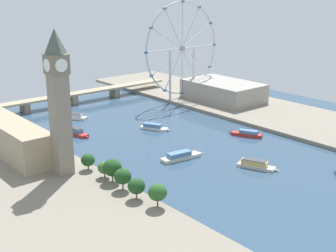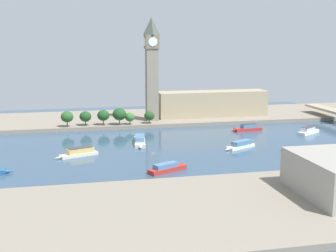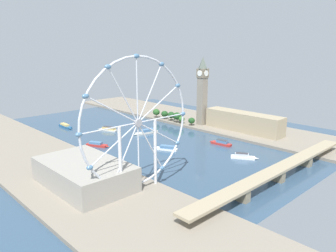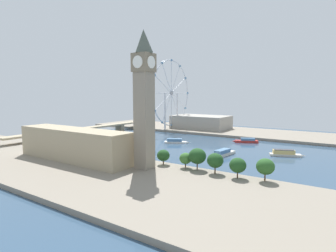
{
  "view_description": "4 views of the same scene",
  "coord_description": "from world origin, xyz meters",
  "px_view_note": "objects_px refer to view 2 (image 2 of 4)",
  "views": [
    {
      "loc": [
        -221.45,
        -231.12,
        116.9
      ],
      "look_at": [
        -11.65,
        17.34,
        16.94
      ],
      "focal_mm": 49.83,
      "sensor_mm": 36.0,
      "label": 1
    },
    {
      "loc": [
        305.18,
        -57.32,
        74.67
      ],
      "look_at": [
        -10.75,
        12.74,
        13.82
      ],
      "focal_mm": 50.04,
      "sensor_mm": 36.0,
      "label": 2
    },
    {
      "loc": [
        236.85,
        299.97,
        106.79
      ],
      "look_at": [
        -9.79,
        42.87,
        19.86
      ],
      "focal_mm": 35.43,
      "sensor_mm": 36.0,
      "label": 3
    },
    {
      "loc": [
        -236.88,
        -94.75,
        51.51
      ],
      "look_at": [
        -14.02,
        54.16,
        20.98
      ],
      "focal_mm": 29.51,
      "sensor_mm": 36.0,
      "label": 4
    }
  ],
  "objects_px": {
    "tour_boat_4": "(309,131)",
    "tour_boat_0": "(248,128)",
    "tour_boat_3": "(140,141)",
    "tour_boat_6": "(241,145)",
    "clock_tower": "(152,68)",
    "tour_boat_2": "(167,168)",
    "tour_boat_5": "(79,152)",
    "parliament_block": "(212,104)"
  },
  "relations": [
    {
      "from": "tour_boat_3",
      "to": "tour_boat_4",
      "type": "relative_size",
      "value": 1.39
    },
    {
      "from": "tour_boat_6",
      "to": "parliament_block",
      "type": "bearing_deg",
      "value": -125.62
    },
    {
      "from": "tour_boat_0",
      "to": "parliament_block",
      "type": "bearing_deg",
      "value": -85.51
    },
    {
      "from": "tour_boat_3",
      "to": "tour_boat_4",
      "type": "xyz_separation_m",
      "value": [
        -6.6,
        136.71,
        -0.03
      ]
    },
    {
      "from": "tour_boat_3",
      "to": "tour_boat_5",
      "type": "xyz_separation_m",
      "value": [
        27.03,
        -43.85,
        0.17
      ]
    },
    {
      "from": "parliament_block",
      "to": "tour_boat_4",
      "type": "relative_size",
      "value": 4.09
    },
    {
      "from": "clock_tower",
      "to": "tour_boat_3",
      "type": "height_order",
      "value": "clock_tower"
    },
    {
      "from": "clock_tower",
      "to": "tour_boat_0",
      "type": "distance_m",
      "value": 98.12
    },
    {
      "from": "clock_tower",
      "to": "tour_boat_4",
      "type": "bearing_deg",
      "value": 58.04
    },
    {
      "from": "tour_boat_6",
      "to": "tour_boat_5",
      "type": "bearing_deg",
      "value": -28.16
    },
    {
      "from": "clock_tower",
      "to": "parliament_block",
      "type": "relative_size",
      "value": 0.88
    },
    {
      "from": "tour_boat_6",
      "to": "tour_boat_3",
      "type": "bearing_deg",
      "value": -50.72
    },
    {
      "from": "clock_tower",
      "to": "parliament_block",
      "type": "bearing_deg",
      "value": 100.18
    },
    {
      "from": "tour_boat_4",
      "to": "clock_tower",
      "type": "bearing_deg",
      "value": 116.22
    },
    {
      "from": "tour_boat_2",
      "to": "tour_boat_6",
      "type": "distance_m",
      "value": 76.87
    },
    {
      "from": "tour_boat_5",
      "to": "clock_tower",
      "type": "bearing_deg",
      "value": -144.94
    },
    {
      "from": "clock_tower",
      "to": "tour_boat_3",
      "type": "distance_m",
      "value": 93.6
    },
    {
      "from": "clock_tower",
      "to": "tour_boat_3",
      "type": "xyz_separation_m",
      "value": [
        77.28,
        -23.43,
        -47.33
      ]
    },
    {
      "from": "parliament_block",
      "to": "tour_boat_3",
      "type": "distance_m",
      "value": 121.1
    },
    {
      "from": "parliament_block",
      "to": "tour_boat_6",
      "type": "xyz_separation_m",
      "value": [
        116.1,
        -16.51,
        -12.55
      ]
    },
    {
      "from": "tour_boat_0",
      "to": "tour_boat_4",
      "type": "distance_m",
      "value": 47.81
    },
    {
      "from": "clock_tower",
      "to": "tour_boat_5",
      "type": "distance_m",
      "value": 132.78
    },
    {
      "from": "parliament_block",
      "to": "tour_boat_0",
      "type": "height_order",
      "value": "parliament_block"
    },
    {
      "from": "tour_boat_4",
      "to": "tour_boat_5",
      "type": "relative_size",
      "value": 0.87
    },
    {
      "from": "tour_boat_2",
      "to": "tour_boat_3",
      "type": "bearing_deg",
      "value": 66.82
    },
    {
      "from": "clock_tower",
      "to": "tour_boat_2",
      "type": "height_order",
      "value": "clock_tower"
    },
    {
      "from": "clock_tower",
      "to": "tour_boat_5",
      "type": "height_order",
      "value": "clock_tower"
    },
    {
      "from": "parliament_block",
      "to": "tour_boat_5",
      "type": "relative_size",
      "value": 3.58
    },
    {
      "from": "tour_boat_3",
      "to": "tour_boat_6",
      "type": "bearing_deg",
      "value": 74.83
    },
    {
      "from": "tour_boat_4",
      "to": "tour_boat_0",
      "type": "bearing_deg",
      "value": 121.29
    },
    {
      "from": "tour_boat_2",
      "to": "tour_boat_4",
      "type": "distance_m",
      "value": 155.16
    },
    {
      "from": "clock_tower",
      "to": "tour_boat_6",
      "type": "bearing_deg",
      "value": 21.92
    },
    {
      "from": "parliament_block",
      "to": "tour_boat_3",
      "type": "xyz_separation_m",
      "value": [
        87.87,
        -82.4,
        -12.45
      ]
    },
    {
      "from": "tour_boat_3",
      "to": "tour_boat_4",
      "type": "distance_m",
      "value": 136.87
    },
    {
      "from": "tour_boat_2",
      "to": "tour_boat_3",
      "type": "xyz_separation_m",
      "value": [
        -73.94,
        -4.09,
        0.14
      ]
    },
    {
      "from": "tour_boat_4",
      "to": "tour_boat_6",
      "type": "xyz_separation_m",
      "value": [
        34.84,
        -70.81,
        -0.07
      ]
    },
    {
      "from": "clock_tower",
      "to": "tour_boat_5",
      "type": "xyz_separation_m",
      "value": [
        104.3,
        -67.28,
        -47.16
      ]
    },
    {
      "from": "tour_boat_0",
      "to": "tour_boat_4",
      "type": "relative_size",
      "value": 1.11
    },
    {
      "from": "tour_boat_0",
      "to": "tour_boat_3",
      "type": "xyz_separation_m",
      "value": [
        28.22,
        -94.07,
        -0.08
      ]
    },
    {
      "from": "clock_tower",
      "to": "tour_boat_4",
      "type": "distance_m",
      "value": 141.67
    },
    {
      "from": "tour_boat_0",
      "to": "tour_boat_3",
      "type": "distance_m",
      "value": 98.21
    },
    {
      "from": "tour_boat_4",
      "to": "tour_boat_5",
      "type": "height_order",
      "value": "tour_boat_5"
    }
  ]
}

